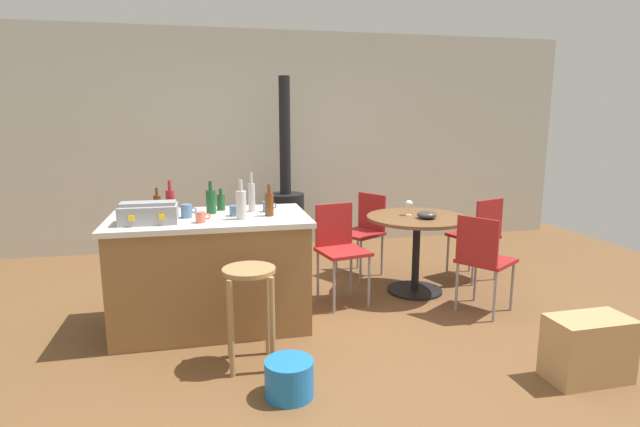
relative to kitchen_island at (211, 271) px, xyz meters
name	(u,v)px	position (x,y,z in m)	size (l,w,h in m)	color
ground_plane	(316,328)	(0.79, -0.27, -0.45)	(8.80, 8.80, 0.00)	brown
back_wall	(270,141)	(0.79, 2.50, 0.90)	(8.00, 0.10, 2.70)	beige
kitchen_island	(211,271)	(0.00, 0.00, 0.00)	(1.53, 0.88, 0.89)	olive
wooden_stool	(249,294)	(0.24, -0.76, 0.06)	(0.35, 0.35, 0.68)	#A37A4C
dining_table	(417,235)	(1.90, 0.35, 0.11)	(0.94, 0.94, 0.74)	black
folding_chair_near	(340,245)	(1.13, 0.27, 0.08)	(0.47, 0.47, 0.88)	maroon
folding_chair_far	(483,257)	(2.23, -0.27, 0.05)	(0.55, 0.55, 0.85)	maroon
folding_chair_left	(479,232)	(2.66, 0.54, 0.06)	(0.51, 0.51, 0.85)	maroon
folding_chair_right	(364,228)	(1.59, 1.00, 0.05)	(0.55, 0.55, 0.85)	maroon
wood_stove	(286,212)	(0.90, 1.92, 0.08)	(0.44, 0.45, 2.11)	black
toolbox	(149,213)	(-0.43, -0.16, 0.52)	(0.41, 0.26, 0.16)	gray
bottle_0	(170,202)	(-0.29, 0.07, 0.55)	(0.07, 0.07, 0.28)	maroon
bottle_1	(252,197)	(0.34, 0.12, 0.57)	(0.06, 0.06, 0.32)	#B7B2AD
bottle_2	(241,204)	(0.24, -0.17, 0.56)	(0.08, 0.08, 0.30)	#B7B2AD
bottle_3	(157,205)	(-0.39, 0.11, 0.53)	(0.06, 0.06, 0.22)	#603314
bottle_4	(211,201)	(0.02, 0.11, 0.54)	(0.08, 0.08, 0.26)	#194C23
bottle_5	(221,202)	(0.10, 0.25, 0.51)	(0.07, 0.07, 0.18)	#194C23
bottle_6	(269,204)	(0.46, -0.08, 0.54)	(0.07, 0.07, 0.25)	#603314
cup_0	(201,217)	(-0.06, -0.23, 0.48)	(0.11, 0.07, 0.08)	#DB6651
cup_1	(235,211)	(0.20, -0.02, 0.48)	(0.11, 0.08, 0.08)	#4C7099
cup_2	(187,211)	(-0.16, -0.02, 0.49)	(0.12, 0.08, 0.10)	#4C7099
cup_3	(268,207)	(0.47, 0.10, 0.48)	(0.12, 0.08, 0.08)	#4C7099
cup_4	(134,207)	(-0.59, 0.27, 0.49)	(0.11, 0.07, 0.09)	#383838
wine_glass	(409,204)	(1.84, 0.43, 0.40)	(0.07, 0.07, 0.14)	silver
serving_bowl	(427,215)	(1.94, 0.25, 0.32)	(0.18, 0.18, 0.07)	#383838
cardboard_box	(588,349)	(2.31, -1.41, -0.24)	(0.51, 0.28, 0.41)	tan
plastic_bucket	(289,378)	(0.43, -1.20, -0.33)	(0.30, 0.30, 0.23)	blue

